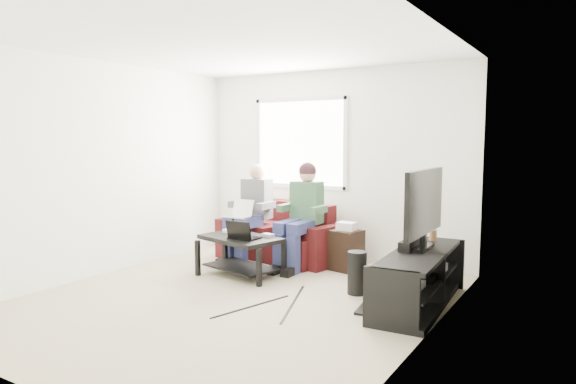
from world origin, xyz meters
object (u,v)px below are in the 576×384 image
(coffee_table, at_px, (241,247))
(tv_stand, at_px, (419,282))
(subwoofer, at_px, (357,273))
(tv, at_px, (424,205))
(end_table, at_px, (346,249))
(sofa, at_px, (285,238))

(coffee_table, xyz_separation_m, tv_stand, (2.20, 0.02, -0.11))
(subwoofer, bearing_deg, tv_stand, -3.14)
(tv, relative_size, end_table, 1.79)
(sofa, relative_size, subwoofer, 3.89)
(tv, height_order, subwoofer, tv)
(subwoofer, xyz_separation_m, end_table, (-0.53, 0.86, 0.04))
(sofa, height_order, tv, tv)
(sofa, bearing_deg, coffee_table, -90.25)
(sofa, height_order, subwoofer, sofa)
(tv_stand, distance_m, end_table, 1.52)
(coffee_table, height_order, subwoofer, coffee_table)
(sofa, distance_m, coffee_table, 1.03)
(subwoofer, relative_size, end_table, 0.76)
(sofa, height_order, tv_stand, sofa)
(sofa, height_order, end_table, sofa)
(tv, bearing_deg, coffee_table, -176.96)
(end_table, bearing_deg, tv_stand, -36.46)
(coffee_table, bearing_deg, tv, 3.04)
(coffee_table, relative_size, tv, 0.98)
(tv, bearing_deg, sofa, 157.40)
(tv_stand, height_order, end_table, end_table)
(tv, height_order, end_table, tv)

